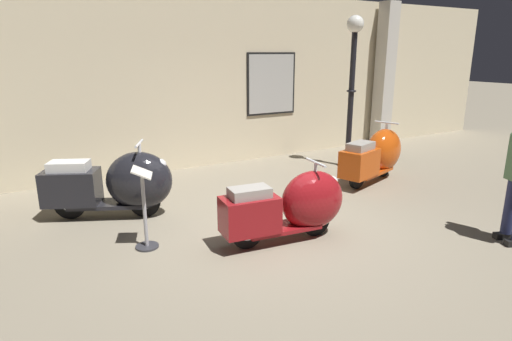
# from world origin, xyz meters

# --- Properties ---
(ground_plane) EXTENTS (60.00, 60.00, 0.00)m
(ground_plane) POSITION_xyz_m (0.00, 0.00, 0.00)
(ground_plane) COLOR gray
(showroom_back_wall) EXTENTS (18.00, 0.63, 3.46)m
(showroom_back_wall) POSITION_xyz_m (0.19, 3.83, 1.73)
(showroom_back_wall) COLOR beige
(showroom_back_wall) RESTS_ON ground
(scooter_0) EXTENTS (1.83, 1.22, 1.09)m
(scooter_0) POSITION_xyz_m (-1.73, 1.70, 0.50)
(scooter_0) COLOR black
(scooter_0) RESTS_ON ground
(scooter_1) EXTENTS (1.67, 0.64, 0.99)m
(scooter_1) POSITION_xyz_m (-0.02, -0.17, 0.45)
(scooter_1) COLOR black
(scooter_1) RESTS_ON ground
(scooter_2) EXTENTS (1.79, 1.00, 1.05)m
(scooter_2) POSITION_xyz_m (2.79, 1.22, 0.48)
(scooter_2) COLOR black
(scooter_2) RESTS_ON ground
(lamppost) EXTENTS (0.33, 0.33, 2.98)m
(lamppost) POSITION_xyz_m (3.01, 2.23, 1.79)
(lamppost) COLOR black
(lamppost) RESTS_ON ground
(info_stanchion) EXTENTS (0.32, 0.38, 1.01)m
(info_stanchion) POSITION_xyz_m (-1.70, 0.51, 0.42)
(info_stanchion) COLOR #333338
(info_stanchion) RESTS_ON ground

